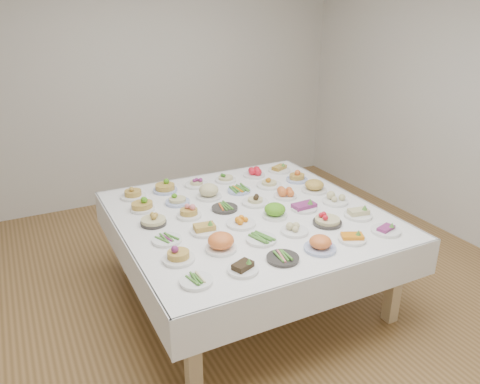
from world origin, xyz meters
name	(u,v)px	position (x,y,z in m)	size (l,w,h in m)	color
room_envelope	(244,74)	(0.00, 0.00, 1.83)	(5.02, 5.02, 2.81)	olive
display_table	(248,222)	(0.03, -0.02, 0.68)	(2.02, 2.02, 0.75)	white
dish_0	(196,281)	(-0.71, -0.76, 0.77)	(0.20, 0.20, 0.04)	silver
dish_1	(243,267)	(-0.40, -0.77, 0.78)	(0.19, 0.19, 0.08)	silver
dish_2	(283,258)	(-0.11, -0.76, 0.77)	(0.21, 0.21, 0.05)	#2D2B28
dish_3	(320,243)	(0.19, -0.76, 0.80)	(0.22, 0.22, 0.12)	#4C66B2
dish_4	(352,237)	(0.47, -0.76, 0.78)	(0.20, 0.20, 0.08)	silver
dish_5	(386,228)	(0.77, -0.76, 0.78)	(0.21, 0.21, 0.09)	silver
dish_6	(178,253)	(-0.71, -0.46, 0.81)	(0.21, 0.21, 0.13)	silver
dish_7	(221,242)	(-0.41, -0.46, 0.81)	(0.24, 0.24, 0.13)	silver
dish_8	(261,238)	(-0.11, -0.47, 0.78)	(0.23, 0.21, 0.06)	silver
dish_9	(295,229)	(0.17, -0.47, 0.78)	(0.20, 0.20, 0.08)	silver
dish_10	(328,217)	(0.47, -0.46, 0.81)	(0.23, 0.23, 0.13)	#2D2B28
dish_11	(358,212)	(0.77, -0.46, 0.79)	(0.21, 0.21, 0.10)	silver
dish_12	(167,239)	(-0.70, -0.18, 0.77)	(0.20, 0.20, 0.05)	silver
dish_13	(204,228)	(-0.41, -0.17, 0.79)	(0.21, 0.21, 0.09)	silver
dish_14	(241,221)	(-0.12, -0.18, 0.78)	(0.22, 0.22, 0.08)	silver
dish_15	(275,211)	(0.18, -0.17, 0.80)	(0.19, 0.19, 0.11)	silver
dish_16	(304,205)	(0.47, -0.16, 0.79)	(0.20, 0.20, 0.10)	silver
dish_17	(335,198)	(0.78, -0.16, 0.79)	(0.21, 0.21, 0.10)	silver
dish_18	(153,218)	(-0.70, 0.13, 0.81)	(0.19, 0.19, 0.12)	#2D2B28
dish_19	(189,211)	(-0.41, 0.13, 0.80)	(0.19, 0.19, 0.11)	silver
dish_20	(225,208)	(-0.10, 0.13, 0.77)	(0.21, 0.21, 0.05)	#2D2B28
dish_21	(255,198)	(0.17, 0.12, 0.80)	(0.22, 0.22, 0.11)	silver
dish_22	(285,193)	(0.47, 0.13, 0.79)	(0.20, 0.20, 0.09)	silver
dish_23	(314,185)	(0.77, 0.13, 0.81)	(0.22, 0.22, 0.13)	silver
dish_24	(142,203)	(-0.70, 0.42, 0.81)	(0.19, 0.19, 0.13)	silver
dish_25	(177,199)	(-0.40, 0.42, 0.79)	(0.20, 0.20, 0.10)	#4C66B2
dish_26	(209,192)	(-0.12, 0.42, 0.81)	(0.21, 0.21, 0.12)	silver
dish_27	(239,190)	(0.17, 0.42, 0.77)	(0.20, 0.20, 0.05)	#4C66B2
dish_28	(269,182)	(0.47, 0.41, 0.80)	(0.22, 0.22, 0.11)	silver
dish_29	(297,176)	(0.78, 0.42, 0.80)	(0.20, 0.20, 0.12)	#4C66B2
dish_30	(133,193)	(-0.70, 0.71, 0.80)	(0.21, 0.21, 0.11)	silver
dish_31	(165,186)	(-0.41, 0.73, 0.80)	(0.21, 0.21, 0.12)	#4C66B2
dish_32	(197,182)	(-0.11, 0.72, 0.79)	(0.21, 0.21, 0.10)	silver
dish_33	(226,177)	(0.18, 0.71, 0.79)	(0.19, 0.19, 0.09)	silver
dish_34	(254,172)	(0.48, 0.71, 0.79)	(0.20, 0.20, 0.09)	silver
dish_35	(279,169)	(0.77, 0.72, 0.78)	(0.21, 0.21, 0.08)	silver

